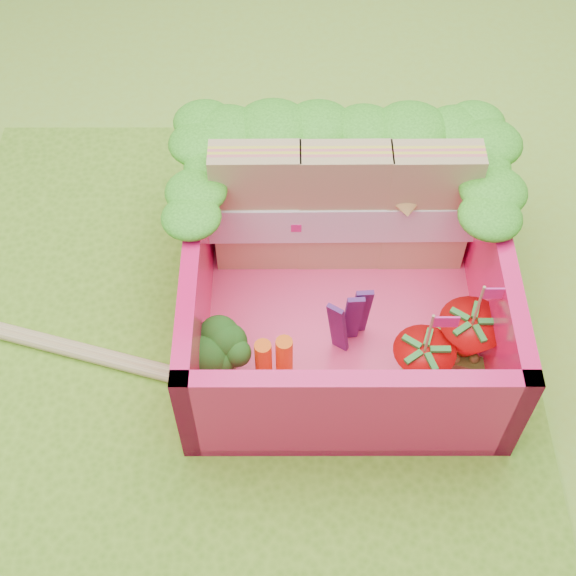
# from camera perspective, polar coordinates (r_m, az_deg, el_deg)

# --- Properties ---
(ground) EXTENTS (14.00, 14.00, 0.00)m
(ground) POSITION_cam_1_polar(r_m,az_deg,el_deg) (3.60, -3.76, -2.98)
(ground) COLOR #97C136
(ground) RESTS_ON ground
(placemat) EXTENTS (2.60, 2.60, 0.03)m
(placemat) POSITION_cam_1_polar(r_m,az_deg,el_deg) (3.59, -3.77, -2.85)
(placemat) COLOR #65A024
(placemat) RESTS_ON ground
(bento_floor) EXTENTS (1.30, 1.30, 0.05)m
(bento_floor) POSITION_cam_1_polar(r_m,az_deg,el_deg) (3.57, 3.79, -2.16)
(bento_floor) COLOR #FF4178
(bento_floor) RESTS_ON placemat
(bento_box) EXTENTS (1.30, 1.30, 0.55)m
(bento_box) POSITION_cam_1_polar(r_m,az_deg,el_deg) (3.37, 4.01, 0.26)
(bento_box) COLOR #FE1560
(bento_box) RESTS_ON placemat
(lettuce_ruffle) EXTENTS (1.43, 0.83, 0.11)m
(lettuce_ruffle) POSITION_cam_1_polar(r_m,az_deg,el_deg) (3.43, 3.99, 9.91)
(lettuce_ruffle) COLOR #2D8418
(lettuce_ruffle) RESTS_ON bento_box
(sandwich_stack) EXTENTS (1.21, 0.18, 0.67)m
(sandwich_stack) POSITION_cam_1_polar(r_m,az_deg,el_deg) (3.50, 3.95, 5.61)
(sandwich_stack) COLOR tan
(sandwich_stack) RESTS_ON bento_floor
(broccoli) EXTENTS (0.34, 0.34, 0.25)m
(broccoli) POSITION_cam_1_polar(r_m,az_deg,el_deg) (3.26, -4.86, -3.89)
(broccoli) COLOR #67A550
(broccoli) RESTS_ON bento_floor
(carrot_sticks) EXTENTS (0.15, 0.08, 0.26)m
(carrot_sticks) POSITION_cam_1_polar(r_m,az_deg,el_deg) (3.26, -1.00, -5.17)
(carrot_sticks) COLOR #F15214
(carrot_sticks) RESTS_ON bento_floor
(purple_wedges) EXTENTS (0.17, 0.12, 0.38)m
(purple_wedges) POSITION_cam_1_polar(r_m,az_deg,el_deg) (3.31, 4.46, -2.23)
(purple_wedges) COLOR #4F1957
(purple_wedges) RESTS_ON bento_floor
(strawberry_left) EXTENTS (0.25, 0.25, 0.49)m
(strawberry_left) POSITION_cam_1_polar(r_m,az_deg,el_deg) (3.28, 9.42, -5.53)
(strawberry_left) COLOR red
(strawberry_left) RESTS_ON bento_floor
(strawberry_right) EXTENTS (0.27, 0.27, 0.51)m
(strawberry_right) POSITION_cam_1_polar(r_m,az_deg,el_deg) (3.38, 12.61, -3.67)
(strawberry_right) COLOR red
(strawberry_right) RESTS_ON bento_floor
(snap_peas) EXTENTS (0.59, 0.56, 0.05)m
(snap_peas) POSITION_cam_1_polar(r_m,az_deg,el_deg) (3.45, 10.72, -4.96)
(snap_peas) COLOR #58A734
(snap_peas) RESTS_ON bento_floor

